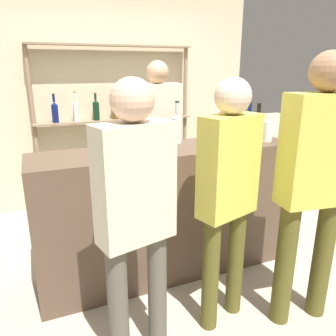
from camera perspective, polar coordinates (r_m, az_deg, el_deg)
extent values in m
plane|color=#B2A893|center=(3.01, 0.00, -17.02)|extent=(16.00, 16.00, 0.00)
cube|color=brown|center=(2.75, 0.00, -7.60)|extent=(2.11, 0.52, 1.09)
cube|color=beige|center=(4.28, -9.86, 12.96)|extent=(3.71, 0.12, 2.80)
cylinder|color=#897056|center=(4.05, -22.14, 5.63)|extent=(0.05, 0.05, 1.95)
cylinder|color=#897056|center=(4.47, 2.94, 7.84)|extent=(0.05, 0.05, 1.95)
cube|color=#897056|center=(4.11, -9.65, 20.30)|extent=(1.94, 0.18, 0.02)
cube|color=#897056|center=(4.15, -9.06, 8.28)|extent=(1.94, 0.18, 0.02)
cylinder|color=#0F1956|center=(4.03, -19.05, 8.89)|extent=(0.07, 0.07, 0.20)
cone|color=#0F1956|center=(4.01, -19.22, 10.53)|extent=(0.07, 0.07, 0.03)
cylinder|color=#0F1956|center=(4.01, -19.30, 11.36)|extent=(0.03, 0.03, 0.08)
cylinder|color=black|center=(4.00, -19.37, 12.04)|extent=(0.03, 0.03, 0.01)
cylinder|color=silver|center=(4.05, -15.71, 9.33)|extent=(0.06, 0.06, 0.21)
cone|color=silver|center=(4.03, -15.85, 11.04)|extent=(0.06, 0.06, 0.03)
cylinder|color=silver|center=(4.03, -15.92, 11.87)|extent=(0.02, 0.02, 0.09)
cylinder|color=maroon|center=(4.02, -15.98, 12.59)|extent=(0.03, 0.03, 0.01)
cylinder|color=black|center=(4.08, -12.39, 9.58)|extent=(0.08, 0.08, 0.21)
cone|color=black|center=(4.07, -12.49, 11.27)|extent=(0.08, 0.08, 0.03)
cylinder|color=black|center=(4.06, -12.54, 12.01)|extent=(0.03, 0.03, 0.07)
cylinder|color=maroon|center=(4.06, -12.58, 12.59)|extent=(0.03, 0.03, 0.01)
cylinder|color=brown|center=(4.13, -9.14, 10.04)|extent=(0.08, 0.08, 0.24)
cone|color=brown|center=(4.11, -9.23, 11.91)|extent=(0.08, 0.08, 0.03)
cylinder|color=brown|center=(4.11, -9.27, 12.83)|extent=(0.03, 0.03, 0.10)
cylinder|color=black|center=(4.11, -9.31, 13.59)|extent=(0.03, 0.03, 0.01)
cylinder|color=#0F1956|center=(4.19, -5.95, 10.00)|extent=(0.08, 0.08, 0.20)
cone|color=#0F1956|center=(4.18, -6.00, 11.59)|extent=(0.08, 0.08, 0.04)
cylinder|color=#0F1956|center=(4.17, -6.03, 12.33)|extent=(0.03, 0.03, 0.07)
cylinder|color=gold|center=(4.17, -6.04, 12.91)|extent=(0.03, 0.03, 0.01)
cylinder|color=black|center=(4.26, -2.88, 10.39)|extent=(0.07, 0.07, 0.23)
cone|color=black|center=(4.25, -2.90, 12.12)|extent=(0.07, 0.07, 0.03)
cylinder|color=black|center=(4.25, -2.91, 12.80)|extent=(0.03, 0.03, 0.07)
cylinder|color=#232328|center=(4.24, -2.92, 13.35)|extent=(0.03, 0.03, 0.01)
cylinder|color=brown|center=(4.35, 0.09, 10.32)|extent=(0.07, 0.07, 0.19)
cone|color=brown|center=(4.34, 0.10, 11.80)|extent=(0.07, 0.07, 0.03)
cylinder|color=brown|center=(4.33, 0.10, 12.62)|extent=(0.03, 0.03, 0.09)
cylinder|color=gold|center=(4.33, 0.10, 13.32)|extent=(0.03, 0.03, 0.01)
cylinder|color=brown|center=(2.95, 9.46, 7.24)|extent=(0.07, 0.07, 0.22)
cone|color=brown|center=(2.93, 9.58, 9.69)|extent=(0.07, 0.07, 0.03)
cylinder|color=brown|center=(2.92, 9.64, 10.88)|extent=(0.03, 0.03, 0.09)
cylinder|color=gold|center=(2.92, 9.69, 11.87)|extent=(0.03, 0.03, 0.01)
cylinder|color=black|center=(2.80, 15.26, 6.20)|extent=(0.09, 0.09, 0.21)
cone|color=black|center=(2.78, 15.46, 8.69)|extent=(0.09, 0.09, 0.04)
cylinder|color=black|center=(2.78, 15.56, 9.84)|extent=(0.03, 0.03, 0.07)
cylinder|color=black|center=(2.77, 15.63, 10.72)|extent=(0.03, 0.03, 0.01)
cylinder|color=#0F1956|center=(3.03, 13.86, 7.04)|extent=(0.08, 0.08, 0.20)
cone|color=#0F1956|center=(3.02, 14.02, 9.25)|extent=(0.08, 0.08, 0.04)
cylinder|color=#0F1956|center=(3.01, 14.10, 10.26)|extent=(0.03, 0.03, 0.07)
cylinder|color=#232328|center=(3.01, 14.15, 11.04)|extent=(0.03, 0.03, 0.01)
cylinder|color=silver|center=(2.73, 1.58, 6.51)|extent=(0.08, 0.08, 0.21)
cone|color=silver|center=(2.71, 1.60, 9.06)|extent=(0.08, 0.08, 0.04)
cylinder|color=silver|center=(2.70, 1.61, 10.39)|extent=(0.03, 0.03, 0.09)
cylinder|color=black|center=(2.70, 1.62, 11.46)|extent=(0.03, 0.03, 0.01)
cylinder|color=silver|center=(2.36, -10.28, 2.01)|extent=(0.06, 0.06, 0.00)
cylinder|color=silver|center=(2.35, -10.34, 3.13)|extent=(0.01, 0.01, 0.09)
cone|color=silver|center=(2.33, -10.45, 5.03)|extent=(0.08, 0.08, 0.07)
cylinder|color=#846647|center=(2.44, -2.49, 4.98)|extent=(0.23, 0.23, 0.19)
cylinder|color=#846647|center=(2.42, -2.52, 7.22)|extent=(0.24, 0.24, 0.01)
cylinder|color=silver|center=(2.93, 16.47, 6.16)|extent=(0.13, 0.13, 0.17)
sphere|color=tan|center=(2.96, 16.01, 5.63)|extent=(0.02, 0.02, 0.02)
sphere|color=tan|center=(2.93, 16.33, 6.07)|extent=(0.02, 0.02, 0.02)
sphere|color=tan|center=(2.89, 15.88, 4.94)|extent=(0.02, 0.02, 0.02)
sphere|color=tan|center=(2.96, 15.81, 5.60)|extent=(0.02, 0.02, 0.02)
sphere|color=tan|center=(2.98, 16.15, 5.30)|extent=(0.02, 0.02, 0.02)
sphere|color=tan|center=(3.00, 16.72, 5.60)|extent=(0.02, 0.02, 0.02)
cylinder|color=brown|center=(2.42, 11.66, -15.61)|extent=(0.11, 0.11, 0.80)
cylinder|color=brown|center=(2.26, 7.33, -18.00)|extent=(0.11, 0.11, 0.80)
cube|color=#D1C64C|center=(2.03, 10.57, 0.23)|extent=(0.43, 0.28, 0.63)
sphere|color=beige|center=(1.95, 11.25, 12.21)|extent=(0.22, 0.22, 0.22)
cylinder|color=#575347|center=(2.10, -1.89, -20.79)|extent=(0.11, 0.11, 0.80)
cylinder|color=#575347|center=(2.00, -8.64, -23.28)|extent=(0.11, 0.11, 0.80)
cube|color=beige|center=(1.69, -5.79, -2.80)|extent=(0.44, 0.27, 0.63)
sphere|color=#DBB293|center=(1.60, -6.26, 11.71)|extent=(0.22, 0.22, 0.22)
cylinder|color=brown|center=(2.56, 25.26, -14.13)|extent=(0.13, 0.13, 0.87)
cylinder|color=brown|center=(2.40, 19.66, -15.62)|extent=(0.13, 0.13, 0.87)
cube|color=#D1C64C|center=(2.19, 24.85, 2.79)|extent=(0.48, 0.26, 0.69)
sphere|color=#936B4C|center=(2.13, 26.43, 14.83)|extent=(0.23, 0.23, 0.23)
cylinder|color=#575347|center=(3.61, -3.74, -3.40)|extent=(0.14, 0.14, 0.85)
cylinder|color=#575347|center=(3.78, 0.31, -2.45)|extent=(0.14, 0.14, 0.85)
cube|color=beige|center=(3.51, -1.78, 8.92)|extent=(0.52, 0.32, 0.68)
sphere|color=tan|center=(3.47, -1.85, 16.36)|extent=(0.23, 0.23, 0.23)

